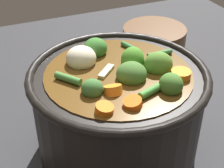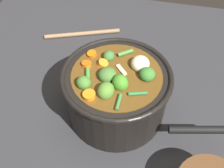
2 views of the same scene
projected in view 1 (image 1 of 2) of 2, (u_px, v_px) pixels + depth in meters
The scene contains 3 objects.
ground_plane at pixel (117, 145), 0.55m from camera, with size 1.10×1.10×0.00m, color #2D2D30.
cooking_pot at pixel (118, 108), 0.51m from camera, with size 0.26×0.26×0.16m.
small_saucepan at pixel (152, 44), 0.76m from camera, with size 0.16×0.22×0.08m.
Camera 1 is at (-0.36, 0.17, 0.39)m, focal length 54.16 mm.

